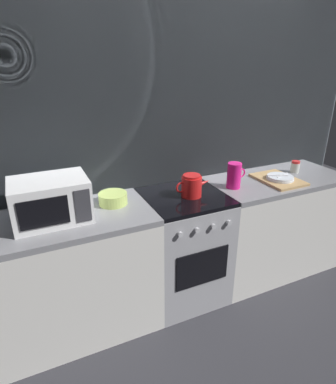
% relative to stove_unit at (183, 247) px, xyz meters
% --- Properties ---
extents(ground_plane, '(8.00, 8.00, 0.00)m').
position_rel_stove_unit_xyz_m(ground_plane, '(0.00, 0.00, -0.45)').
color(ground_plane, '#2D2D33').
extents(back_wall, '(3.60, 0.05, 2.40)m').
position_rel_stove_unit_xyz_m(back_wall, '(0.00, 0.32, 0.75)').
color(back_wall, gray).
rests_on(back_wall, ground_plane).
extents(counter_left, '(1.20, 0.60, 0.90)m').
position_rel_stove_unit_xyz_m(counter_left, '(-0.90, 0.00, 0.00)').
color(counter_left, silver).
rests_on(counter_left, ground_plane).
extents(stove_unit, '(0.60, 0.63, 0.90)m').
position_rel_stove_unit_xyz_m(stove_unit, '(0.00, 0.00, 0.00)').
color(stove_unit, '#9E9EA3').
rests_on(stove_unit, ground_plane).
extents(counter_right, '(1.20, 0.60, 0.90)m').
position_rel_stove_unit_xyz_m(counter_right, '(0.90, 0.00, 0.00)').
color(counter_right, silver).
rests_on(counter_right, ground_plane).
extents(microwave, '(0.46, 0.35, 0.27)m').
position_rel_stove_unit_xyz_m(microwave, '(-0.93, 0.01, 0.59)').
color(microwave, white).
rests_on(microwave, counter_left).
extents(kettle, '(0.28, 0.15, 0.17)m').
position_rel_stove_unit_xyz_m(kettle, '(0.04, -0.03, 0.53)').
color(kettle, red).
rests_on(kettle, stove_unit).
extents(mixing_bowl, '(0.20, 0.20, 0.08)m').
position_rel_stove_unit_xyz_m(mixing_bowl, '(-0.52, 0.08, 0.49)').
color(mixing_bowl, '#B7D166').
rests_on(mixing_bowl, counter_left).
extents(pitcher, '(0.16, 0.11, 0.20)m').
position_rel_stove_unit_xyz_m(pitcher, '(0.42, -0.02, 0.55)').
color(pitcher, '#E5197A').
rests_on(pitcher, counter_right).
extents(dish_pile, '(0.30, 0.40, 0.06)m').
position_rel_stove_unit_xyz_m(dish_pile, '(0.85, -0.06, 0.47)').
color(dish_pile, tan).
rests_on(dish_pile, counter_right).
extents(spice_jar, '(0.08, 0.08, 0.10)m').
position_rel_stove_unit_xyz_m(spice_jar, '(1.13, 0.05, 0.50)').
color(spice_jar, silver).
rests_on(spice_jar, counter_right).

